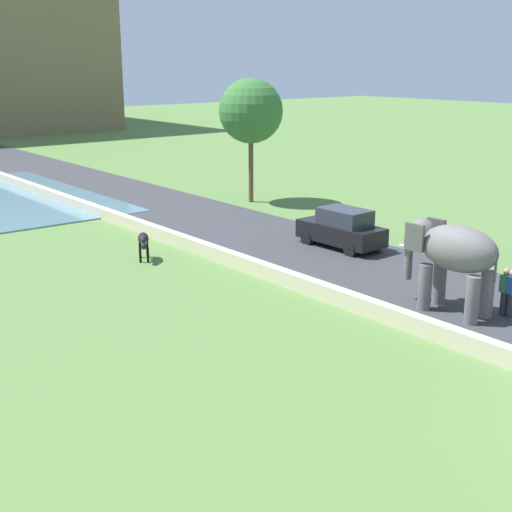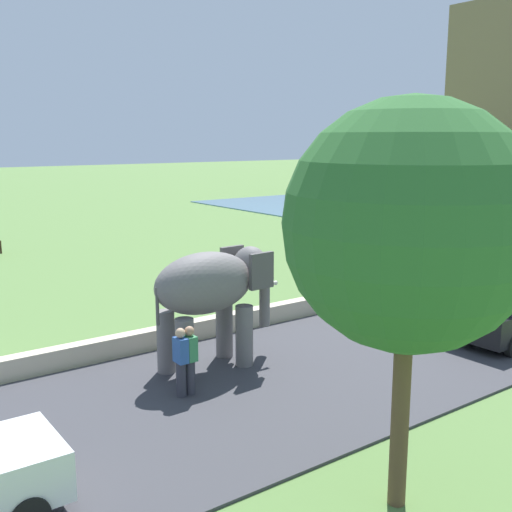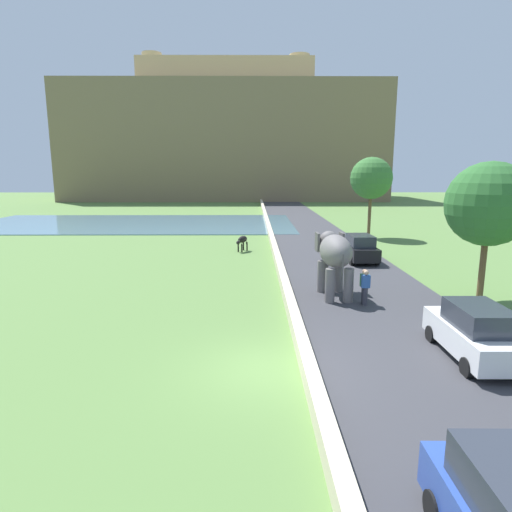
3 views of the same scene
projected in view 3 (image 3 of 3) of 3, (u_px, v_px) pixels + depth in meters
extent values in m
plane|color=#567A3D|center=(266.00, 369.00, 13.00)|extent=(220.00, 220.00, 0.00)
cube|color=#38383D|center=(324.00, 250.00, 32.66)|extent=(7.00, 120.00, 0.06)
cube|color=beige|center=(275.00, 251.00, 30.62)|extent=(0.40, 110.00, 0.57)
cube|color=slate|center=(133.00, 223.00, 48.91)|extent=(36.00, 18.00, 0.08)
cube|color=#7F6B4C|center=(227.00, 145.00, 94.01)|extent=(64.00, 28.00, 22.73)
cube|color=tan|center=(226.00, 75.00, 91.24)|extent=(36.40, 8.00, 6.00)
cylinder|color=tan|center=(152.00, 72.00, 90.99)|extent=(4.13, 4.13, 7.37)
cylinder|color=tan|center=(226.00, 77.00, 91.31)|extent=(4.13, 4.13, 5.27)
cylinder|color=tan|center=(299.00, 72.00, 91.25)|extent=(4.26, 4.26, 7.11)
ellipsoid|color=slate|center=(336.00, 251.00, 19.94)|extent=(1.54, 2.77, 1.50)
cylinder|color=slate|center=(322.00, 277.00, 21.05)|extent=(0.44, 0.44, 1.60)
cylinder|color=slate|center=(339.00, 277.00, 21.10)|extent=(0.44, 0.44, 1.60)
cylinder|color=slate|center=(330.00, 286.00, 19.33)|extent=(0.44, 0.44, 1.60)
cylinder|color=slate|center=(348.00, 286.00, 19.38)|extent=(0.44, 0.44, 1.60)
ellipsoid|color=slate|center=(329.00, 242.00, 21.29)|extent=(1.05, 0.95, 1.10)
cube|color=#504C4C|center=(317.00, 242.00, 21.12)|extent=(0.16, 0.71, 0.90)
cube|color=#504C4C|center=(342.00, 242.00, 21.19)|extent=(0.16, 0.71, 0.90)
cylinder|color=slate|center=(326.00, 258.00, 21.93)|extent=(0.28, 0.28, 1.50)
cone|color=silver|center=(322.00, 249.00, 21.76)|extent=(0.15, 0.56, 0.17)
cone|color=silver|center=(331.00, 249.00, 21.79)|extent=(0.15, 0.56, 0.17)
cylinder|color=#504C4C|center=(343.00, 264.00, 18.71)|extent=(0.08, 0.08, 0.90)
cylinder|color=#33333D|center=(364.00, 295.00, 19.23)|extent=(0.22, 0.22, 0.85)
cube|color=#388451|center=(364.00, 280.00, 19.09)|extent=(0.36, 0.22, 0.56)
sphere|color=tan|center=(365.00, 272.00, 19.02)|extent=(0.22, 0.22, 0.22)
cylinder|color=#33333D|center=(365.00, 297.00, 19.01)|extent=(0.22, 0.22, 0.85)
cube|color=#2D569E|center=(366.00, 281.00, 18.87)|extent=(0.36, 0.22, 0.56)
sphere|color=tan|center=(366.00, 273.00, 18.79)|extent=(0.22, 0.22, 0.22)
cube|color=black|center=(359.00, 251.00, 28.35)|extent=(1.79, 4.04, 0.80)
cube|color=#2D333D|center=(360.00, 240.00, 28.01)|extent=(1.50, 2.23, 0.70)
cylinder|color=black|center=(342.00, 254.00, 29.67)|extent=(0.19, 0.60, 0.60)
cylinder|color=black|center=(365.00, 253.00, 29.72)|extent=(0.19, 0.60, 0.60)
cylinder|color=black|center=(352.00, 261.00, 27.12)|extent=(0.19, 0.60, 0.60)
cylinder|color=black|center=(377.00, 261.00, 27.17)|extent=(0.19, 0.60, 0.60)
cylinder|color=black|center=(434.00, 509.00, 7.24)|extent=(0.19, 0.60, 0.60)
cube|color=white|center=(474.00, 338.00, 13.65)|extent=(1.73, 4.01, 0.80)
cube|color=#2D333D|center=(479.00, 317.00, 13.30)|extent=(1.46, 2.21, 0.70)
cylinder|color=black|center=(431.00, 334.00, 15.00)|extent=(0.18, 0.60, 0.60)
cylinder|color=black|center=(477.00, 334.00, 15.00)|extent=(0.18, 0.60, 0.60)
cylinder|color=black|center=(467.00, 368.00, 12.45)|extent=(0.18, 0.60, 0.60)
ellipsoid|color=black|center=(243.00, 239.00, 31.98)|extent=(0.92, 1.18, 0.50)
cylinder|color=black|center=(242.00, 248.00, 31.69)|extent=(0.10, 0.10, 0.65)
cylinder|color=black|center=(238.00, 248.00, 31.83)|extent=(0.10, 0.10, 0.65)
cylinder|color=black|center=(247.00, 246.00, 32.36)|extent=(0.10, 0.10, 0.65)
cylinder|color=black|center=(243.00, 246.00, 32.50)|extent=(0.10, 0.10, 0.65)
ellipsoid|color=black|center=(238.00, 243.00, 31.47)|extent=(0.40, 0.47, 0.26)
cone|color=beige|center=(239.00, 240.00, 31.39)|extent=(0.04, 0.04, 0.12)
cone|color=beige|center=(237.00, 240.00, 31.48)|extent=(0.04, 0.04, 0.12)
cylinder|color=black|center=(246.00, 241.00, 32.49)|extent=(0.04, 0.04, 0.45)
cylinder|color=brown|center=(369.00, 215.00, 38.63)|extent=(0.28, 0.28, 3.96)
sphere|color=#387033|center=(371.00, 178.00, 38.00)|extent=(3.66, 3.66, 3.66)
cylinder|color=brown|center=(482.00, 268.00, 19.59)|extent=(0.28, 0.28, 3.13)
sphere|color=#2D662D|center=(489.00, 204.00, 19.04)|extent=(3.73, 3.73, 3.73)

